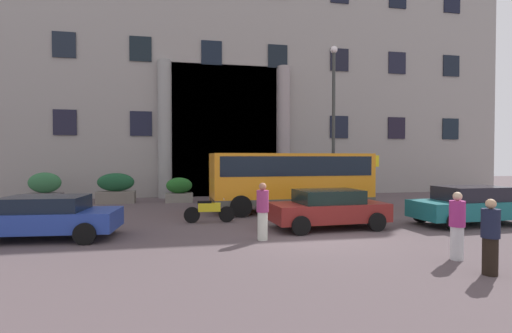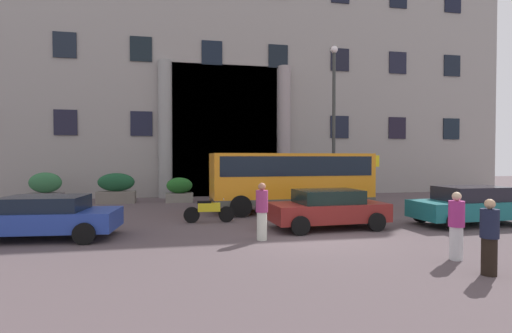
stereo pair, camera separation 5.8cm
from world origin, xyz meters
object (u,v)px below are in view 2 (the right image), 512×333
object	(u,v)px
lamppost_plaza_centre	(334,113)
white_taxi_kerbside	(45,217)
hedge_planter_west	(242,189)
pedestrian_man_crossing	(262,211)
parked_sedan_second	(328,208)
hedge_planter_east	(334,188)
bus_stop_sign	(375,174)
hedge_planter_far_east	(116,189)
motorcycle_far_end	(208,211)
orange_minibus	(291,177)
hedge_planter_entrance_left	(45,189)
parked_estate_mid	(472,205)
hedge_planter_far_west	(180,190)
pedestrian_woman_with_bag	(489,237)
pedestrian_woman_dark_dress	(456,226)

from	to	relation	value
lamppost_plaza_centre	white_taxi_kerbside	bearing A→B (deg)	-149.46
hedge_planter_west	lamppost_plaza_centre	world-z (taller)	lamppost_plaza_centre
pedestrian_man_crossing	parked_sedan_second	bearing A→B (deg)	-21.35
hedge_planter_east	white_taxi_kerbside	world-z (taller)	white_taxi_kerbside
hedge_planter_west	lamppost_plaza_centre	xyz separation A→B (m)	(4.86, -1.59, 4.28)
bus_stop_sign	hedge_planter_west	distance (m)	7.30
hedge_planter_far_east	hedge_planter_west	xyz separation A→B (m)	(6.83, -0.18, -0.13)
white_taxi_kerbside	bus_stop_sign	bearing A→B (deg)	27.20
parked_sedan_second	lamppost_plaza_centre	distance (m)	9.06
hedge_planter_far_east	motorcycle_far_end	bearing A→B (deg)	-58.06
orange_minibus	lamppost_plaza_centre	xyz separation A→B (m)	(3.36, 3.11, 3.34)
white_taxi_kerbside	pedestrian_man_crossing	xyz separation A→B (m)	(6.38, -1.43, 0.18)
bus_stop_sign	hedge_planter_far_east	size ratio (longest dim) A/B	1.29
hedge_planter_entrance_left	pedestrian_man_crossing	world-z (taller)	pedestrian_man_crossing
parked_estate_mid	pedestrian_man_crossing	distance (m)	8.12
hedge_planter_far_west	parked_estate_mid	xyz separation A→B (m)	(10.50, -9.27, 0.07)
bus_stop_sign	hedge_planter_east	size ratio (longest dim) A/B	1.43
hedge_planter_east	hedge_planter_entrance_left	bearing A→B (deg)	179.24
parked_estate_mid	lamppost_plaza_centre	bearing A→B (deg)	104.19
parked_estate_mid	pedestrian_woman_with_bag	xyz separation A→B (m)	(-4.12, -5.20, 0.08)
hedge_planter_east	pedestrian_woman_with_bag	world-z (taller)	pedestrian_woman_with_bag
hedge_planter_far_west	white_taxi_kerbside	distance (m)	9.68
bus_stop_sign	pedestrian_woman_dark_dress	distance (m)	11.04
bus_stop_sign	motorcycle_far_end	world-z (taller)	bus_stop_sign
white_taxi_kerbside	hedge_planter_east	bearing A→B (deg)	39.14
parked_estate_mid	orange_minibus	bearing A→B (deg)	138.91
hedge_planter_west	pedestrian_woman_with_bag	size ratio (longest dim) A/B	1.34
hedge_planter_east	pedestrian_woman_with_bag	distance (m)	15.04
hedge_planter_far_west	orange_minibus	bearing A→B (deg)	-43.27
motorcycle_far_end	pedestrian_woman_dark_dress	bearing A→B (deg)	-45.02
orange_minibus	pedestrian_woman_dark_dress	bearing A→B (deg)	-80.90
hedge_planter_far_east	white_taxi_kerbside	xyz separation A→B (m)	(-0.59, -9.02, -0.11)
pedestrian_woman_dark_dress	lamppost_plaza_centre	bearing A→B (deg)	78.84
orange_minibus	pedestrian_woman_dark_dress	world-z (taller)	orange_minibus
pedestrian_man_crossing	pedestrian_woman_with_bag	bearing A→B (deg)	-95.90
hedge_planter_east	white_taxi_kerbside	size ratio (longest dim) A/B	0.42
lamppost_plaza_centre	bus_stop_sign	bearing A→B (deg)	-35.99
pedestrian_woman_dark_dress	lamppost_plaza_centre	xyz separation A→B (m)	(1.80, 11.70, 4.11)
bus_stop_sign	white_taxi_kerbside	distance (m)	15.31
pedestrian_man_crossing	pedestrian_woman_dark_dress	distance (m)	5.10
bus_stop_sign	motorcycle_far_end	xyz separation A→B (m)	(-9.05, -4.03, -1.14)
hedge_planter_east	parked_sedan_second	bearing A→B (deg)	-114.17
pedestrian_woman_with_bag	lamppost_plaza_centre	world-z (taller)	lamppost_plaza_centre
hedge_planter_east	parked_estate_mid	xyz separation A→B (m)	(1.30, -9.57, 0.11)
parked_estate_mid	hedge_planter_east	bearing A→B (deg)	96.32
parked_estate_mid	pedestrian_woman_dark_dress	xyz separation A→B (m)	(-3.95, -4.03, 0.10)
hedge_planter_far_east	lamppost_plaza_centre	world-z (taller)	lamppost_plaza_centre
parked_estate_mid	pedestrian_woman_dark_dress	bearing A→B (deg)	-135.79
hedge_planter_east	pedestrian_man_crossing	world-z (taller)	pedestrian_man_crossing
orange_minibus	hedge_planter_far_west	bearing A→B (deg)	135.56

